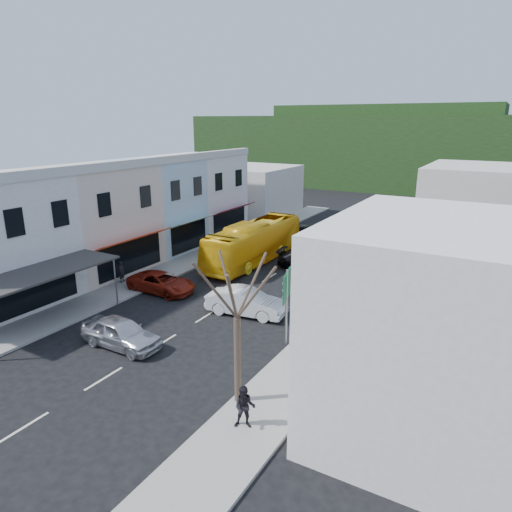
% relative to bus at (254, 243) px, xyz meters
% --- Properties ---
extents(ground, '(120.00, 120.00, 0.00)m').
position_rel_bus_xyz_m(ground, '(3.00, -10.94, -1.55)').
color(ground, black).
rests_on(ground, ground).
extents(sidewalk_left, '(3.00, 52.00, 0.15)m').
position_rel_bus_xyz_m(sidewalk_left, '(-4.50, -0.94, -1.48)').
color(sidewalk_left, gray).
rests_on(sidewalk_left, ground).
extents(sidewalk_right, '(3.00, 52.00, 0.15)m').
position_rel_bus_xyz_m(sidewalk_right, '(10.50, -0.94, -1.48)').
color(sidewalk_right, gray).
rests_on(sidewalk_right, ground).
extents(shopfront_row, '(8.25, 30.00, 8.00)m').
position_rel_bus_xyz_m(shopfront_row, '(-9.50, -5.94, 2.45)').
color(shopfront_row, silver).
rests_on(shopfront_row, ground).
extents(right_building, '(8.00, 9.00, 8.00)m').
position_rel_bus_xyz_m(right_building, '(16.50, -14.94, 2.45)').
color(right_building, silver).
rests_on(right_building, ground).
extents(distant_block_left, '(8.00, 10.00, 6.00)m').
position_rel_bus_xyz_m(distant_block_left, '(-9.00, 16.06, 1.45)').
color(distant_block_left, '#B7B2A8').
rests_on(distant_block_left, ground).
extents(distant_block_right, '(8.00, 12.00, 7.00)m').
position_rel_bus_xyz_m(distant_block_right, '(14.00, 19.06, 1.95)').
color(distant_block_right, '#B7B2A8').
rests_on(distant_block_right, ground).
extents(hillside, '(80.00, 26.00, 14.00)m').
position_rel_bus_xyz_m(hillside, '(1.54, 54.15, 5.18)').
color(hillside, black).
rests_on(hillside, ground).
extents(bus, '(2.51, 11.60, 3.10)m').
position_rel_bus_xyz_m(bus, '(0.00, 0.00, 0.00)').
color(bus, yellow).
rests_on(bus, ground).
extents(car_silver, '(4.41, 1.83, 1.40)m').
position_rel_bus_xyz_m(car_silver, '(1.45, -16.27, -0.85)').
color(car_silver, silver).
rests_on(car_silver, ground).
extents(car_white, '(4.61, 2.39, 1.40)m').
position_rel_bus_xyz_m(car_white, '(4.95, -9.57, -0.85)').
color(car_white, silver).
rests_on(car_white, ground).
extents(car_red, '(4.62, 1.96, 1.40)m').
position_rel_bus_xyz_m(car_red, '(-2.00, -9.18, -0.85)').
color(car_red, maroon).
rests_on(car_red, ground).
extents(car_black_near, '(4.66, 2.29, 1.40)m').
position_rel_bus_xyz_m(car_black_near, '(4.87, 0.35, -0.85)').
color(car_black_near, black).
rests_on(car_black_near, ground).
extents(car_black_far, '(4.54, 2.19, 1.40)m').
position_rel_bus_xyz_m(car_black_far, '(1.06, 9.29, -0.85)').
color(car_black_far, black).
rests_on(car_black_far, ground).
extents(car_navy_far, '(4.70, 2.40, 1.40)m').
position_rel_bus_xyz_m(car_navy_far, '(4.92, 15.39, -0.85)').
color(car_navy_far, black).
rests_on(car_navy_far, ground).
extents(pedestrian_left, '(0.54, 0.68, 1.70)m').
position_rel_bus_xyz_m(pedestrian_left, '(-5.50, -9.36, -0.55)').
color(pedestrian_left, black).
rests_on(pedestrian_left, sidewalk_left).
extents(pedestrian_right, '(0.82, 0.69, 1.70)m').
position_rel_bus_xyz_m(pedestrian_right, '(10.43, -18.83, -0.55)').
color(pedestrian_right, black).
rests_on(pedestrian_right, sidewalk_right).
extents(direction_sign, '(1.16, 1.98, 4.17)m').
position_rel_bus_xyz_m(direction_sign, '(8.80, -11.98, 0.54)').
color(direction_sign, '#085327').
rests_on(direction_sign, ground).
extents(street_tree, '(3.40, 3.40, 7.71)m').
position_rel_bus_xyz_m(street_tree, '(9.30, -17.48, 2.30)').
color(street_tree, '#3C2D22').
rests_on(street_tree, ground).
extents(traffic_signal, '(1.38, 1.52, 5.52)m').
position_rel_bus_xyz_m(traffic_signal, '(9.56, 18.53, 1.21)').
color(traffic_signal, black).
rests_on(traffic_signal, ground).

